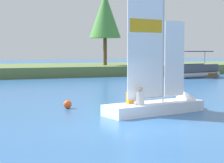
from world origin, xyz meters
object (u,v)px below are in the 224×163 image
(shoreline_tree_centre, at_px, (105,15))
(wooden_dock, at_px, (196,74))
(pontoon_boat, at_px, (193,71))
(sailboat, at_px, (167,101))
(channel_buoy, at_px, (68,104))

(shoreline_tree_centre, bearing_deg, wooden_dock, -36.51)
(shoreline_tree_centre, xyz_separation_m, pontoon_boat, (6.56, -7.59, -5.87))
(sailboat, distance_m, channel_buoy, 4.58)
(wooden_dock, relative_size, sailboat, 0.78)
(wooden_dock, relative_size, pontoon_boat, 0.88)
(shoreline_tree_centre, height_order, pontoon_boat, shoreline_tree_centre)
(wooden_dock, height_order, pontoon_boat, pontoon_boat)
(shoreline_tree_centre, bearing_deg, sailboat, -103.99)
(wooden_dock, height_order, sailboat, sailboat)
(sailboat, bearing_deg, channel_buoy, 133.86)
(sailboat, xyz_separation_m, pontoon_boat, (13.08, 18.61, 0.16))
(pontoon_boat, height_order, channel_buoy, pontoon_boat)
(sailboat, distance_m, pontoon_boat, 22.75)
(shoreline_tree_centre, height_order, wooden_dock, shoreline_tree_centre)
(channel_buoy, bearing_deg, sailboat, -33.39)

